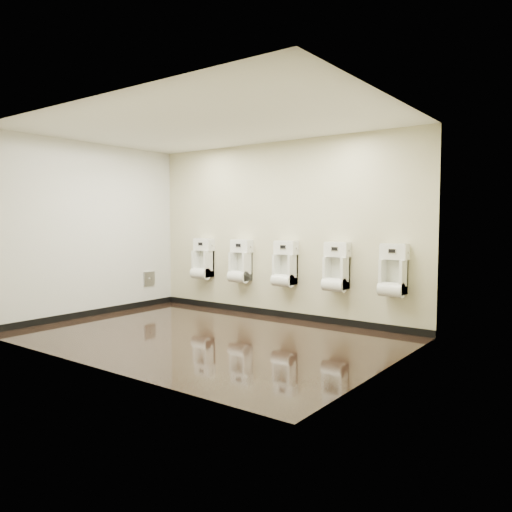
{
  "coord_description": "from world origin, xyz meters",
  "views": [
    {
      "loc": [
        4.46,
        -4.88,
        1.54
      ],
      "look_at": [
        0.43,
        0.55,
        1.07
      ],
      "focal_mm": 35.0,
      "sensor_mm": 36.0,
      "label": 1
    }
  ],
  "objects": [
    {
      "name": "skirting_left",
      "position": [
        -2.49,
        0.0,
        0.05
      ],
      "size": [
        0.02,
        3.5,
        0.1
      ],
      "primitive_type": "cube",
      "color": "black",
      "rests_on": "ground"
    },
    {
      "name": "back_wall",
      "position": [
        0.0,
        1.75,
        1.4
      ],
      "size": [
        5.0,
        0.02,
        2.8
      ],
      "primitive_type": "cube",
      "color": "beige",
      "rests_on": "ground"
    },
    {
      "name": "access_panel",
      "position": [
        -2.48,
        1.2,
        0.5
      ],
      "size": [
        0.04,
        0.25,
        0.25
      ],
      "color": "#9E9EA3",
      "rests_on": "left_wall"
    },
    {
      "name": "skirting_back",
      "position": [
        0.0,
        1.74,
        0.05
      ],
      "size": [
        5.0,
        0.02,
        0.1
      ],
      "primitive_type": "cube",
      "color": "black",
      "rests_on": "ground"
    },
    {
      "name": "front_wall",
      "position": [
        0.0,
        -1.75,
        1.4
      ],
      "size": [
        5.0,
        0.02,
        2.8
      ],
      "primitive_type": "cube",
      "color": "beige",
      "rests_on": "ground"
    },
    {
      "name": "ceiling",
      "position": [
        0.0,
        0.0,
        2.8
      ],
      "size": [
        5.0,
        3.5,
        0.0
      ],
      "primitive_type": "cube",
      "color": "silver"
    },
    {
      "name": "urinal_1",
      "position": [
        -0.7,
        1.63,
        0.82
      ],
      "size": [
        0.38,
        0.28,
        0.7
      ],
      "color": "white",
      "rests_on": "back_wall"
    },
    {
      "name": "urinal_2",
      "position": [
        0.19,
        1.63,
        0.82
      ],
      "size": [
        0.38,
        0.28,
        0.7
      ],
      "color": "white",
      "rests_on": "back_wall"
    },
    {
      "name": "urinal_4",
      "position": [
        1.94,
        1.63,
        0.82
      ],
      "size": [
        0.38,
        0.28,
        0.7
      ],
      "color": "white",
      "rests_on": "back_wall"
    },
    {
      "name": "ground",
      "position": [
        0.0,
        0.0,
        0.0
      ],
      "size": [
        5.0,
        3.5,
        0.0
      ],
      "primitive_type": "cube",
      "color": "black",
      "rests_on": "ground"
    },
    {
      "name": "left_wall",
      "position": [
        -2.5,
        0.0,
        1.4
      ],
      "size": [
        0.02,
        3.5,
        2.8
      ],
      "primitive_type": "cube",
      "color": "beige",
      "rests_on": "ground"
    },
    {
      "name": "urinal_3",
      "position": [
        1.08,
        1.63,
        0.82
      ],
      "size": [
        0.38,
        0.28,
        0.7
      ],
      "color": "white",
      "rests_on": "back_wall"
    },
    {
      "name": "tile_overlay_left",
      "position": [
        -2.5,
        0.0,
        1.4
      ],
      "size": [
        0.01,
        3.5,
        2.8
      ],
      "primitive_type": "cube",
      "color": "silver",
      "rests_on": "ground"
    },
    {
      "name": "urinal_0",
      "position": [
        -1.55,
        1.63,
        0.82
      ],
      "size": [
        0.38,
        0.28,
        0.7
      ],
      "color": "white",
      "rests_on": "back_wall"
    },
    {
      "name": "right_wall",
      "position": [
        2.5,
        0.0,
        1.4
      ],
      "size": [
        0.02,
        3.5,
        2.8
      ],
      "primitive_type": "cube",
      "color": "beige",
      "rests_on": "ground"
    }
  ]
}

